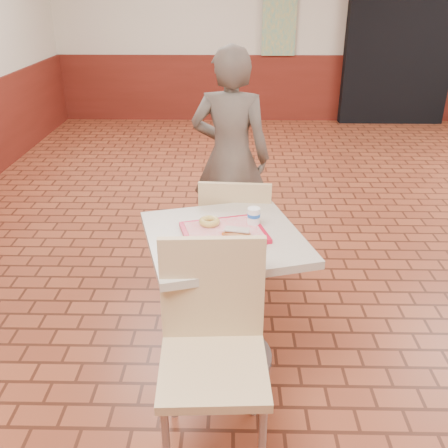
{
  "coord_description": "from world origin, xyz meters",
  "views": [
    {
      "loc": [
        -1.26,
        -3.02,
        1.99
      ],
      "look_at": [
        -1.31,
        -0.72,
        0.88
      ],
      "focal_mm": 40.0,
      "sensor_mm": 36.0,
      "label": 1
    }
  ],
  "objects_px": {
    "serving_tray": "(224,232)",
    "ring_donut": "(209,222)",
    "chair_main_front": "(213,341)",
    "paper_cup": "(254,216)",
    "long_john_donut": "(236,233)",
    "chair_main_back": "(235,237)",
    "main_table": "(224,279)",
    "customer": "(231,158)"
  },
  "relations": [
    {
      "from": "serving_tray",
      "to": "ring_donut",
      "type": "height_order",
      "value": "ring_donut"
    },
    {
      "from": "serving_tray",
      "to": "ring_donut",
      "type": "relative_size",
      "value": 3.75
    },
    {
      "from": "chair_main_front",
      "to": "serving_tray",
      "type": "relative_size",
      "value": 2.44
    },
    {
      "from": "paper_cup",
      "to": "ring_donut",
      "type": "bearing_deg",
      "value": -174.27
    },
    {
      "from": "chair_main_front",
      "to": "long_john_donut",
      "type": "distance_m",
      "value": 0.56
    },
    {
      "from": "chair_main_back",
      "to": "long_john_donut",
      "type": "xyz_separation_m",
      "value": [
        0.0,
        -0.62,
        0.34
      ]
    },
    {
      "from": "main_table",
      "to": "chair_main_back",
      "type": "relative_size",
      "value": 0.87
    },
    {
      "from": "chair_main_back",
      "to": "serving_tray",
      "type": "distance_m",
      "value": 0.63
    },
    {
      "from": "chair_main_back",
      "to": "serving_tray",
      "type": "height_order",
      "value": "chair_main_back"
    },
    {
      "from": "main_table",
      "to": "chair_main_back",
      "type": "height_order",
      "value": "chair_main_back"
    },
    {
      "from": "ring_donut",
      "to": "paper_cup",
      "type": "xyz_separation_m",
      "value": [
        0.23,
        0.02,
        0.03
      ]
    },
    {
      "from": "main_table",
      "to": "long_john_donut",
      "type": "relative_size",
      "value": 5.36
    },
    {
      "from": "ring_donut",
      "to": "customer",
      "type": "bearing_deg",
      "value": 85.22
    },
    {
      "from": "chair_main_front",
      "to": "customer",
      "type": "height_order",
      "value": "customer"
    },
    {
      "from": "ring_donut",
      "to": "long_john_donut",
      "type": "distance_m",
      "value": 0.2
    },
    {
      "from": "chair_main_front",
      "to": "long_john_donut",
      "type": "bearing_deg",
      "value": 74.98
    },
    {
      "from": "serving_tray",
      "to": "long_john_donut",
      "type": "relative_size",
      "value": 2.72
    },
    {
      "from": "main_table",
      "to": "customer",
      "type": "distance_m",
      "value": 1.31
    },
    {
      "from": "main_table",
      "to": "ring_donut",
      "type": "relative_size",
      "value": 7.4
    },
    {
      "from": "serving_tray",
      "to": "long_john_donut",
      "type": "bearing_deg",
      "value": -49.89
    },
    {
      "from": "long_john_donut",
      "to": "paper_cup",
      "type": "xyz_separation_m",
      "value": [
        0.09,
        0.16,
        0.02
      ]
    },
    {
      "from": "chair_main_front",
      "to": "paper_cup",
      "type": "distance_m",
      "value": 0.73
    },
    {
      "from": "long_john_donut",
      "to": "chair_main_front",
      "type": "bearing_deg",
      "value": -102.23
    },
    {
      "from": "long_john_donut",
      "to": "paper_cup",
      "type": "relative_size",
      "value": 1.8
    },
    {
      "from": "customer",
      "to": "ring_donut",
      "type": "xyz_separation_m",
      "value": [
        -0.1,
        -1.22,
        0.05
      ]
    },
    {
      "from": "chair_main_back",
      "to": "customer",
      "type": "bearing_deg",
      "value": -83.4
    },
    {
      "from": "paper_cup",
      "to": "long_john_donut",
      "type": "bearing_deg",
      "value": -119.67
    },
    {
      "from": "ring_donut",
      "to": "long_john_donut",
      "type": "bearing_deg",
      "value": -44.45
    },
    {
      "from": "chair_main_front",
      "to": "serving_tray",
      "type": "xyz_separation_m",
      "value": [
        0.04,
        0.54,
        0.27
      ]
    },
    {
      "from": "chair_main_front",
      "to": "paper_cup",
      "type": "xyz_separation_m",
      "value": [
        0.19,
        0.62,
        0.32
      ]
    },
    {
      "from": "serving_tray",
      "to": "paper_cup",
      "type": "bearing_deg",
      "value": 29.27
    },
    {
      "from": "chair_main_back",
      "to": "customer",
      "type": "relative_size",
      "value": 0.58
    },
    {
      "from": "chair_main_front",
      "to": "ring_donut",
      "type": "distance_m",
      "value": 0.67
    },
    {
      "from": "chair_main_back",
      "to": "paper_cup",
      "type": "bearing_deg",
      "value": 104.93
    },
    {
      "from": "chair_main_back",
      "to": "customer",
      "type": "height_order",
      "value": "customer"
    },
    {
      "from": "customer",
      "to": "ring_donut",
      "type": "distance_m",
      "value": 1.22
    },
    {
      "from": "long_john_donut",
      "to": "customer",
      "type": "bearing_deg",
      "value": 91.64
    },
    {
      "from": "ring_donut",
      "to": "long_john_donut",
      "type": "height_order",
      "value": "long_john_donut"
    },
    {
      "from": "ring_donut",
      "to": "main_table",
      "type": "bearing_deg",
      "value": -39.16
    },
    {
      "from": "main_table",
      "to": "serving_tray",
      "type": "distance_m",
      "value": 0.28
    },
    {
      "from": "chair_main_back",
      "to": "long_john_donut",
      "type": "bearing_deg",
      "value": 93.63
    },
    {
      "from": "chair_main_front",
      "to": "chair_main_back",
      "type": "height_order",
      "value": "chair_main_front"
    }
  ]
}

